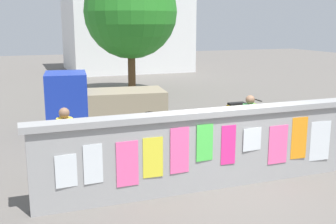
{
  "coord_description": "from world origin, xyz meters",
  "views": [
    {
      "loc": [
        -3.95,
        -7.23,
        3.33
      ],
      "look_at": [
        -0.3,
        2.54,
        1.07
      ],
      "focal_mm": 44.44,
      "sensor_mm": 36.0,
      "label": 1
    }
  ],
  "objects": [
    {
      "name": "bicycle_far",
      "position": [
        2.45,
        2.16,
        0.36
      ],
      "size": [
        1.65,
        0.61,
        0.95
      ],
      "color": "black",
      "rests_on": "ground"
    },
    {
      "name": "person_walking",
      "position": [
        -3.04,
        1.3,
        0.99
      ],
      "size": [
        0.42,
        0.42,
        1.62
      ],
      "color": "yellow",
      "rests_on": "ground"
    },
    {
      "name": "building_background",
      "position": [
        3.67,
        21.75,
        3.68
      ],
      "size": [
        8.31,
        6.76,
        7.32
      ],
      "color": "silver",
      "rests_on": "ground"
    },
    {
      "name": "bicycle_near",
      "position": [
        -0.26,
        1.93,
        0.36
      ],
      "size": [
        1.71,
        0.44,
        0.95
      ],
      "color": "black",
      "rests_on": "ground"
    },
    {
      "name": "auto_rickshaw_truck",
      "position": [
        -1.51,
        5.34,
        0.9
      ],
      "size": [
        3.76,
        1.94,
        1.85
      ],
      "color": "black",
      "rests_on": "ground"
    },
    {
      "name": "ground",
      "position": [
        0.0,
        8.0,
        0.0
      ],
      "size": [
        60.0,
        60.0,
        0.0
      ],
      "primitive_type": "plane",
      "color": "#605B56"
    },
    {
      "name": "tree_roadside",
      "position": [
        1.31,
        11.77,
        3.79
      ],
      "size": [
        4.31,
        4.31,
        5.95
      ],
      "color": "brown",
      "rests_on": "ground"
    },
    {
      "name": "motorcycle",
      "position": [
        2.84,
        4.24,
        0.46
      ],
      "size": [
        1.9,
        0.56,
        0.87
      ],
      "color": "black",
      "rests_on": "ground"
    },
    {
      "name": "person_bystander",
      "position": [
        1.32,
        1.25,
        0.99
      ],
      "size": [
        0.47,
        0.47,
        1.62
      ],
      "color": "#3F994C",
      "rests_on": "ground"
    },
    {
      "name": "poster_wall",
      "position": [
        -0.0,
        -0.0,
        0.84
      ],
      "size": [
        7.9,
        0.42,
        1.63
      ],
      "color": "#979797",
      "rests_on": "ground"
    }
  ]
}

